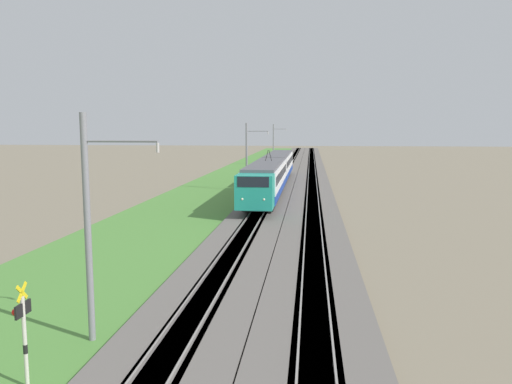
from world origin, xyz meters
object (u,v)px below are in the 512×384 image
Objects in this scene: catenary_mast_far at (274,144)px; crossing_signal_aux at (23,326)px; passenger_train at (273,171)px; catenary_mast_near at (90,227)px; catenary_mast_mid at (247,156)px.

crossing_signal_aux is at bearing 179.65° from catenary_mast_far.
passenger_train reaches higher than crossing_signal_aux.
passenger_train is at bearing -94.34° from crossing_signal_aux.
catenary_mast_mid is at bearing 0.00° from catenary_mast_near.
passenger_train is 5.02× the size of catenary_mast_far.
catenary_mast_mid reaches higher than passenger_train.
crossing_signal_aux is 43.51m from catenary_mast_mid.
passenger_train is 5.23× the size of catenary_mast_near.
catenary_mast_far is (39.20, 2.87, 1.79)m from passenger_train.
passenger_train is 5.15× the size of catenary_mast_mid.
crossing_signal_aux is at bearing 179.32° from catenary_mast_mid.
passenger_train is 3.51m from catenary_mast_mid.
catenary_mast_far is at bearing -90.35° from crossing_signal_aux.
catenary_mast_near is 40.34m from catenary_mast_mid.
crossing_signal_aux is (-44.60, 3.38, -0.48)m from passenger_train.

